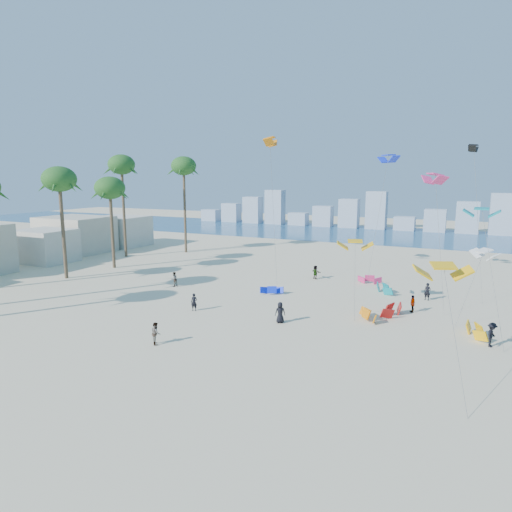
% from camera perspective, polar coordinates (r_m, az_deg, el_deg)
% --- Properties ---
extents(ground, '(220.00, 220.00, 0.00)m').
position_cam_1_polar(ground, '(30.65, -18.77, -12.70)').
color(ground, beige).
rests_on(ground, ground).
extents(ocean, '(220.00, 220.00, 0.00)m').
position_cam_1_polar(ocean, '(94.81, 13.13, 2.84)').
color(ocean, navy).
rests_on(ocean, ground).
extents(kitesurfer_near, '(0.65, 0.52, 1.55)m').
position_cam_1_polar(kitesurfer_near, '(39.52, -7.95, -5.89)').
color(kitesurfer_near, black).
rests_on(kitesurfer_near, ground).
extents(kitesurfer_mid, '(0.96, 0.97, 1.58)m').
position_cam_1_polar(kitesurfer_mid, '(32.41, -12.72, -9.64)').
color(kitesurfer_mid, gray).
rests_on(kitesurfer_mid, ground).
extents(kitesurfers_far, '(30.87, 17.26, 1.74)m').
position_cam_1_polar(kitesurfers_far, '(41.38, 10.77, -5.17)').
color(kitesurfers_far, black).
rests_on(kitesurfers_far, ground).
extents(grounded_kites, '(20.90, 15.81, 0.97)m').
position_cam_1_polar(grounded_kites, '(41.92, 15.79, -5.72)').
color(grounded_kites, '#0D2BEB').
rests_on(grounded_kites, ground).
extents(flying_kites, '(34.17, 30.09, 16.59)m').
position_cam_1_polar(flying_kites, '(41.85, 18.38, 8.62)').
color(flying_kites, '#F3AF0C').
rests_on(flying_kites, ground).
extents(palm_row, '(9.59, 44.80, 15.07)m').
position_cam_1_polar(palm_row, '(55.27, -24.03, 9.54)').
color(palm_row, brown).
rests_on(palm_row, ground).
extents(beachfront_buildings, '(11.50, 43.00, 6.00)m').
position_cam_1_polar(beachfront_buildings, '(68.14, -27.07, 1.48)').
color(beachfront_buildings, beige).
rests_on(beachfront_buildings, ground).
extents(distant_skyline, '(85.00, 3.00, 8.40)m').
position_cam_1_polar(distant_skyline, '(104.47, 13.77, 5.16)').
color(distant_skyline, '#9EADBF').
rests_on(distant_skyline, ground).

